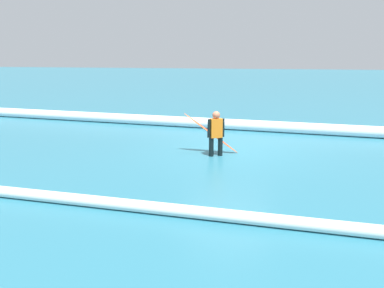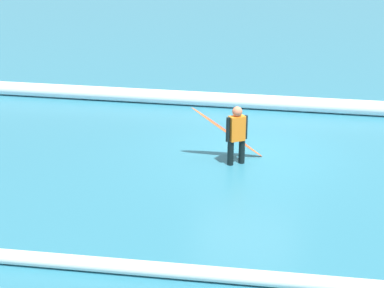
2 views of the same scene
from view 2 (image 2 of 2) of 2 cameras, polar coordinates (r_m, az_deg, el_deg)
The scene contains 5 objects.
ground_plane at distance 13.47m, azimuth 5.66°, elevation -0.94°, with size 195.27×195.27×0.00m, color #286C81.
surfer at distance 12.59m, azimuth 4.46°, elevation 1.12°, with size 0.45×0.36×1.32m.
surfboard at distance 13.00m, azimuth 3.54°, elevation 1.17°, with size 1.67×0.60×1.24m.
wave_crest_foreground at distance 17.02m, azimuth 6.04°, elevation 4.21°, with size 0.43×0.43×24.78m, color white.
wave_crest_midground at distance 8.59m, azimuth 2.47°, elevation -12.81°, with size 0.23×0.23×18.39m, color white.
Camera 2 is at (-0.98, 12.57, 4.73)m, focal length 53.69 mm.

